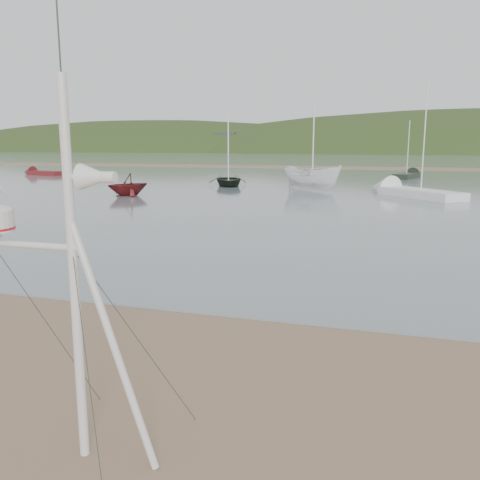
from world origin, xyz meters
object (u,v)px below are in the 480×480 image
(boat_red, at_px, (127,174))
(dinghy_red_far, at_px, (37,173))
(mast_rig, at_px, (71,354))
(boat_dark, at_px, (228,159))
(boat_white, at_px, (313,156))
(sailboat_white_near, at_px, (397,190))
(sailboat_dark_mid, at_px, (411,175))

(boat_red, relative_size, dinghy_red_far, 0.48)
(mast_rig, relative_size, dinghy_red_far, 0.84)
(mast_rig, distance_m, dinghy_red_far, 55.88)
(boat_dark, bearing_deg, boat_white, -36.46)
(boat_white, bearing_deg, dinghy_red_far, 98.64)
(boat_white, xyz_separation_m, sailboat_white_near, (6.04, -1.27, -2.23))
(mast_rig, xyz_separation_m, boat_red, (-13.74, 25.93, 0.25))
(boat_dark, height_order, boat_white, boat_white)
(sailboat_white_near, bearing_deg, boat_white, 168.10)
(mast_rig, relative_size, sailboat_white_near, 0.62)
(boat_red, bearing_deg, boat_white, 67.85)
(dinghy_red_far, relative_size, sailboat_white_near, 0.74)
(mast_rig, xyz_separation_m, sailboat_white_near, (3.48, 32.15, -0.91))
(sailboat_white_near, bearing_deg, sailboat_dark_mid, 85.69)
(boat_dark, relative_size, boat_red, 1.56)
(boat_red, height_order, sailboat_dark_mid, sailboat_dark_mid)
(boat_dark, distance_m, boat_red, 10.32)
(mast_rig, height_order, boat_white, boat_white)
(boat_dark, height_order, boat_red, boat_dark)
(boat_red, distance_m, dinghy_red_far, 27.62)
(boat_dark, relative_size, sailboat_dark_mid, 0.70)
(sailboat_white_near, bearing_deg, boat_red, -160.13)
(sailboat_dark_mid, bearing_deg, sailboat_white_near, -94.31)
(boat_red, bearing_deg, boat_dark, 101.36)
(boat_red, xyz_separation_m, boat_white, (11.19, 7.50, 1.07))
(boat_dark, xyz_separation_m, sailboat_dark_mid, (14.69, 15.67, -1.95))
(boat_white, xyz_separation_m, dinghy_red_far, (-32.38, 10.17, -2.24))
(mast_rig, bearing_deg, dinghy_red_far, 128.71)
(sailboat_dark_mid, bearing_deg, boat_white, -112.92)
(boat_white, relative_size, dinghy_red_far, 0.83)
(boat_dark, relative_size, sailboat_white_near, 0.55)
(boat_dark, distance_m, boat_white, 7.50)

